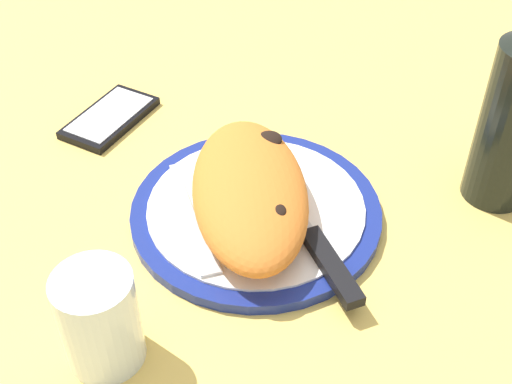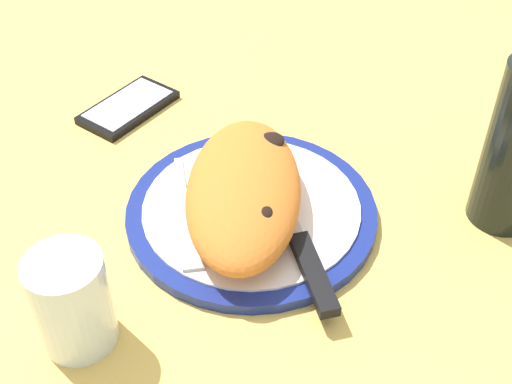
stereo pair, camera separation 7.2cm
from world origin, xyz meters
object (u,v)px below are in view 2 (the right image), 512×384
object	(u,v)px
fork	(191,220)
water_glass	(79,306)
calzone	(249,190)
smartphone	(132,107)
plate	(256,211)
knife	(308,249)

from	to	relation	value
fork	water_glass	world-z (taller)	water_glass
calzone	fork	bearing A→B (deg)	-74.76
fork	smartphone	xyz separation A→B (cm)	(-22.96, -9.38, -1.23)
plate	knife	xyz separation A→B (cm)	(6.96, 5.16, 1.32)
calzone	smartphone	xyz separation A→B (cm)	(-21.30, -15.48, -3.98)
plate	water_glass	xyz separation A→B (cm)	(15.95, -15.86, 3.67)
smartphone	calzone	bearing A→B (deg)	36.01
plate	smartphone	size ratio (longest dim) A/B	1.91
calzone	smartphone	bearing A→B (deg)	-143.99
fork	smartphone	distance (cm)	24.84
calzone	knife	world-z (taller)	calzone
water_glass	calzone	bearing A→B (deg)	135.19
calzone	fork	world-z (taller)	calzone
smartphone	water_glass	distance (cm)	36.69
plate	knife	bearing A→B (deg)	36.56
fork	water_glass	size ratio (longest dim) A/B	1.75
knife	water_glass	bearing A→B (deg)	-66.86
calzone	water_glass	distance (cm)	21.40
calzone	fork	size ratio (longest dim) A/B	1.39
fork	knife	world-z (taller)	knife
fork	smartphone	bearing A→B (deg)	-157.78
plate	calzone	bearing A→B (deg)	-45.37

